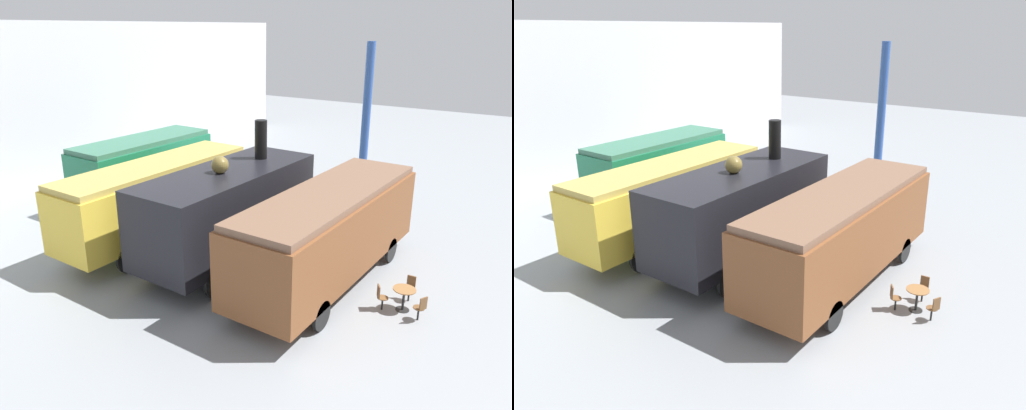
# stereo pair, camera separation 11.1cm
# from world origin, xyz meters

# --- Properties ---
(ground_plane) EXTENTS (80.00, 80.00, 0.00)m
(ground_plane) POSITION_xyz_m (0.00, 0.00, 0.00)
(ground_plane) COLOR gray
(backdrop_wall) EXTENTS (44.00, 0.15, 9.00)m
(backdrop_wall) POSITION_xyz_m (0.00, 15.73, 4.50)
(backdrop_wall) COLOR silver
(backdrop_wall) RESTS_ON ground_plane
(streamlined_locomotive) EXTENTS (9.30, 2.63, 3.35)m
(streamlined_locomotive) POSITION_xyz_m (1.09, 8.65, 1.97)
(streamlined_locomotive) COLOR #196B47
(streamlined_locomotive) RESTS_ON ground_plane
(passenger_coach_vintage) EXTENTS (9.17, 2.53, 3.42)m
(passenger_coach_vintage) POSITION_xyz_m (-2.85, 4.35, 2.06)
(passenger_coach_vintage) COLOR gold
(passenger_coach_vintage) RESTS_ON ground_plane
(steam_locomotive) EXTENTS (7.98, 2.88, 5.22)m
(steam_locomotive) POSITION_xyz_m (-2.74, 0.69, 2.25)
(steam_locomotive) COLOR black
(steam_locomotive) RESTS_ON ground_plane
(passenger_coach_wooden) EXTENTS (9.51, 2.75, 3.42)m
(passenger_coach_wooden) POSITION_xyz_m (-1.99, -3.17, 2.00)
(passenger_coach_wooden) COLOR brown
(passenger_coach_wooden) RESTS_ON ground_plane
(cafe_table_near) EXTENTS (0.73, 0.73, 0.77)m
(cafe_table_near) POSITION_xyz_m (-2.34, -6.13, 0.57)
(cafe_table_near) COLOR black
(cafe_table_near) RESTS_ON ground_plane
(cafe_chair_0) EXTENTS (0.39, 0.40, 0.87)m
(cafe_chair_0) POSITION_xyz_m (-2.67, -6.79, 0.51)
(cafe_chair_0) COLOR black
(cafe_chair_0) RESTS_ON ground_plane
(cafe_chair_1) EXTENTS (0.36, 0.36, 0.87)m
(cafe_chair_1) POSITION_xyz_m (-1.60, -6.09, 0.51)
(cafe_chair_1) COLOR black
(cafe_chair_1) RESTS_ON ground_plane
(cafe_chair_2) EXTENTS (0.40, 0.40, 0.87)m
(cafe_chair_2) POSITION_xyz_m (-2.74, -5.51, 0.51)
(cafe_chair_2) COLOR black
(cafe_chair_2) RESTS_ON ground_plane
(visitor_person) EXTENTS (0.34, 0.34, 1.81)m
(visitor_person) POSITION_xyz_m (1.93, -1.34, 0.99)
(visitor_person) COLOR #262633
(visitor_person) RESTS_ON ground_plane
(support_pillar) EXTENTS (0.44, 0.44, 8.00)m
(support_pillar) POSITION_xyz_m (8.00, -0.09, 4.00)
(support_pillar) COLOR #2D519E
(support_pillar) RESTS_ON ground_plane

